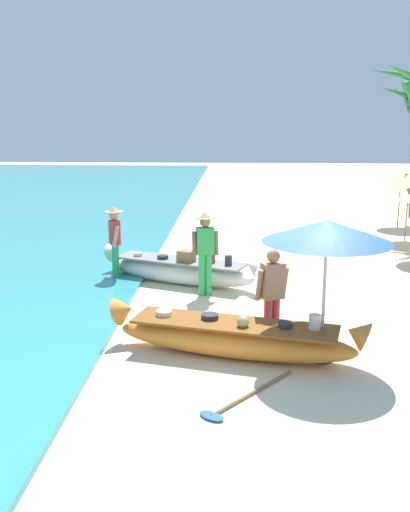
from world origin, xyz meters
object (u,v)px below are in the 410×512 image
(person_vendor_assistant, at_px, (115,238))
(patio_umbrella_large, at_px, (327,232))
(boat_orange_foreground, at_px, (234,338))
(person_tourist_customer, at_px, (272,292))
(person_vendor_hatted, at_px, (205,247))
(boat_white_midground, at_px, (181,270))
(paddle, at_px, (241,399))

(person_vendor_assistant, height_order, patio_umbrella_large, patio_umbrella_large)
(boat_orange_foreground, distance_m, person_tourist_customer, 1.02)
(person_vendor_hatted, height_order, person_tourist_customer, person_vendor_hatted)
(boat_orange_foreground, xyz_separation_m, boat_white_midground, (-1.23, 4.13, 0.01))
(boat_white_midground, relative_size, person_vendor_assistant, 2.21)
(person_tourist_customer, relative_size, person_vendor_assistant, 0.94)
(boat_orange_foreground, height_order, person_vendor_assistant, person_vendor_assistant)
(boat_white_midground, distance_m, patio_umbrella_large, 5.24)
(person_vendor_assistant, bearing_deg, paddle, -64.08)
(boat_orange_foreground, height_order, person_vendor_hatted, person_vendor_hatted)
(person_vendor_assistant, distance_m, paddle, 6.64)
(boat_orange_foreground, bearing_deg, person_vendor_hatted, 100.90)
(person_tourist_customer, height_order, paddle, person_tourist_customer)
(person_vendor_hatted, distance_m, patio_umbrella_large, 4.01)
(person_vendor_hatted, relative_size, person_tourist_customer, 1.11)
(boat_white_midground, distance_m, person_vendor_hatted, 1.29)
(person_tourist_customer, height_order, patio_umbrella_large, patio_umbrella_large)
(boat_white_midground, height_order, person_vendor_assistant, person_vendor_assistant)
(paddle, bearing_deg, person_vendor_hatted, 98.66)
(paddle, bearing_deg, person_vendor_assistant, 115.92)
(boat_white_midground, xyz_separation_m, paddle, (1.33, -5.66, -0.28))
(boat_white_midground, height_order, patio_umbrella_large, patio_umbrella_large)
(person_tourist_customer, bearing_deg, boat_orange_foreground, -139.05)
(boat_orange_foreground, relative_size, boat_white_midground, 1.09)
(boat_orange_foreground, bearing_deg, person_tourist_customer, 40.95)
(person_tourist_customer, height_order, person_vendor_assistant, person_vendor_assistant)
(person_tourist_customer, xyz_separation_m, person_vendor_assistant, (-3.39, 3.84, 0.09))
(boat_white_midground, height_order, person_tourist_customer, person_tourist_customer)
(person_vendor_assistant, bearing_deg, person_vendor_hatted, -27.77)
(person_tourist_customer, distance_m, patio_umbrella_large, 1.48)
(boat_orange_foreground, relative_size, person_tourist_customer, 2.56)
(boat_orange_foreground, bearing_deg, boat_white_midground, 106.58)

